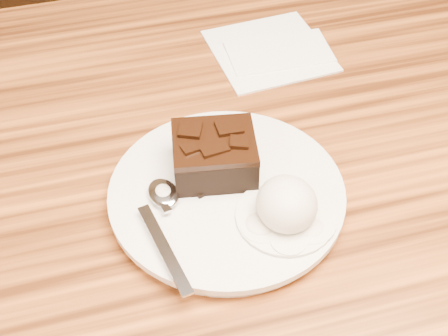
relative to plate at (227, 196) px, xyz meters
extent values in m
cylinder|color=silver|center=(0.00, 0.00, 0.00)|extent=(0.23, 0.23, 0.02)
cube|color=black|center=(0.00, 0.03, 0.03)|extent=(0.09, 0.08, 0.04)
ellipsoid|color=beige|center=(0.04, -0.05, 0.03)|extent=(0.06, 0.06, 0.05)
cylinder|color=white|center=(0.04, -0.05, 0.01)|extent=(0.09, 0.09, 0.00)
cube|color=white|center=(0.12, 0.23, -0.01)|extent=(0.15, 0.15, 0.01)
cube|color=black|center=(-0.03, 0.00, 0.01)|extent=(0.01, 0.01, 0.00)
cube|color=black|center=(0.01, 0.01, 0.01)|extent=(0.01, 0.01, 0.00)
camera|label=1|loc=(-0.11, -0.39, 0.47)|focal=49.98mm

